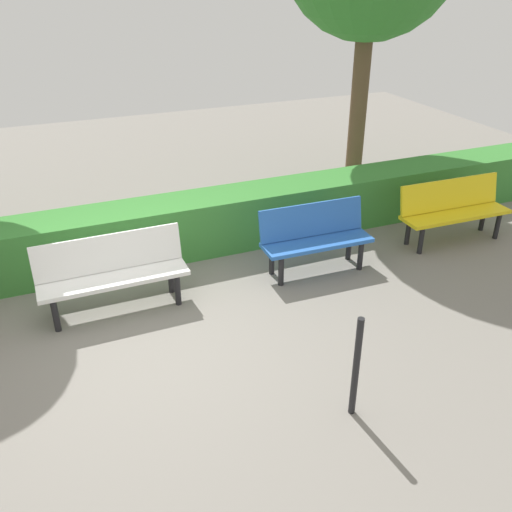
{
  "coord_description": "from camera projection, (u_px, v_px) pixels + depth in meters",
  "views": [
    {
      "loc": [
        0.71,
        4.92,
        3.54
      ],
      "look_at": [
        -1.45,
        -0.27,
        0.55
      ],
      "focal_mm": 38.96,
      "sensor_mm": 36.0,
      "label": 1
    }
  ],
  "objects": [
    {
      "name": "bench_yellow",
      "position": [
        453.0,
        208.0,
        7.77
      ],
      "size": [
        1.61,
        0.51,
        0.86
      ],
      "rotation": [
        0.0,
        0.0,
        -0.03
      ],
      "color": "yellow",
      "rests_on": "ground_plane"
    },
    {
      "name": "hedge_row",
      "position": [
        190.0,
        225.0,
        7.51
      ],
      "size": [
        15.25,
        0.7,
        0.75
      ],
      "primitive_type": "cube",
      "color": "#387F33",
      "rests_on": "ground_plane"
    },
    {
      "name": "bench_white",
      "position": [
        112.0,
        270.0,
        6.2
      ],
      "size": [
        1.65,
        0.47,
        0.86
      ],
      "rotation": [
        0.0,
        0.0,
        0.01
      ],
      "color": "white",
      "rests_on": "ground_plane"
    },
    {
      "name": "railing_post_mid",
      "position": [
        356.0,
        367.0,
        4.69
      ],
      "size": [
        0.06,
        0.06,
        1.0
      ],
      "primitive_type": "cylinder",
      "color": "black",
      "rests_on": "ground_plane"
    },
    {
      "name": "bench_blue",
      "position": [
        315.0,
        236.0,
        7.0
      ],
      "size": [
        1.42,
        0.5,
        0.86
      ],
      "rotation": [
        0.0,
        0.0,
        -0.03
      ],
      "color": "blue",
      "rests_on": "ground_plane"
    },
    {
      "name": "ground_plane",
      "position": [
        141.0,
        337.0,
        5.91
      ],
      "size": [
        19.25,
        19.25,
        0.0
      ],
      "primitive_type": "plane",
      "color": "gray"
    }
  ]
}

